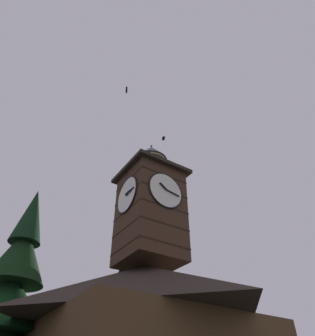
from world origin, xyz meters
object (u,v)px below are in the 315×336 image
moon (92,292)px  flying_bird_high (164,138)px  pine_tree_behind (144,303)px  pine_tree_aside (5,311)px  clock_tower (150,206)px  flying_bird_low (127,90)px

moon → flying_bird_high: size_ratio=4.16×
pine_tree_behind → pine_tree_aside: size_ratio=1.34×
pine_tree_behind → pine_tree_aside: pine_tree_behind is taller
clock_tower → pine_tree_aside: size_ratio=0.73×
pine_tree_aside → flying_bird_high: (-7.76, 3.71, 13.41)m
moon → clock_tower: bearing=72.2°
pine_tree_behind → flying_bird_low: 16.06m
pine_tree_aside → clock_tower: bearing=150.0°
pine_tree_behind → flying_bird_high: flying_bird_high is taller
pine_tree_behind → pine_tree_aside: (8.66, 0.27, -1.63)m
pine_tree_behind → moon: 41.04m
pine_tree_aside → flying_bird_low: bearing=132.3°
pine_tree_aside → moon: (-19.97, -38.12, 12.78)m
clock_tower → moon: size_ratio=4.39×
flying_bird_high → flying_bird_low: bearing=7.5°
pine_tree_behind → flying_bird_high: bearing=77.3°
pine_tree_aside → flying_bird_low: (-3.84, 4.23, 16.28)m
flying_bird_high → flying_bird_low: size_ratio=0.81×
clock_tower → pine_tree_behind: (-2.11, -4.06, -4.96)m
flying_bird_low → flying_bird_high: bearing=-172.5°
clock_tower → moon: moon is taller
moon → flying_bird_high: (12.21, 41.83, 0.63)m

